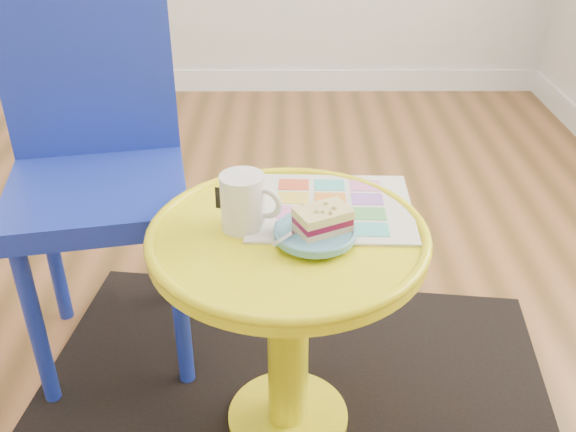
{
  "coord_description": "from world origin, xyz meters",
  "views": [
    {
      "loc": [
        0.59,
        -1.51,
        1.23
      ],
      "look_at": [
        0.59,
        -0.41,
        0.58
      ],
      "focal_mm": 40.0,
      "sensor_mm": 36.0,
      "label": 1
    }
  ],
  "objects_px": {
    "plate": "(315,234)",
    "newspaper": "(330,207)",
    "chair": "(96,157)",
    "side_table": "(288,293)",
    "mug": "(244,201)"
  },
  "relations": [
    {
      "from": "chair",
      "to": "plate",
      "type": "distance_m",
      "value": 0.65
    },
    {
      "from": "side_table",
      "to": "mug",
      "type": "distance_m",
      "value": 0.23
    },
    {
      "from": "side_table",
      "to": "newspaper",
      "type": "relative_size",
      "value": 1.63
    },
    {
      "from": "mug",
      "to": "plate",
      "type": "distance_m",
      "value": 0.16
    },
    {
      "from": "chair",
      "to": "plate",
      "type": "height_order",
      "value": "chair"
    },
    {
      "from": "side_table",
      "to": "chair",
      "type": "height_order",
      "value": "chair"
    },
    {
      "from": "newspaper",
      "to": "plate",
      "type": "relative_size",
      "value": 2.15
    },
    {
      "from": "side_table",
      "to": "plate",
      "type": "relative_size",
      "value": 3.52
    },
    {
      "from": "chair",
      "to": "side_table",
      "type": "bearing_deg",
      "value": -47.09
    },
    {
      "from": "plate",
      "to": "mug",
      "type": "bearing_deg",
      "value": 159.28
    },
    {
      "from": "side_table",
      "to": "plate",
      "type": "xyz_separation_m",
      "value": [
        0.05,
        -0.03,
        0.17
      ]
    },
    {
      "from": "side_table",
      "to": "plate",
      "type": "height_order",
      "value": "plate"
    },
    {
      "from": "mug",
      "to": "side_table",
      "type": "bearing_deg",
      "value": 4.02
    },
    {
      "from": "side_table",
      "to": "chair",
      "type": "relative_size",
      "value": 0.6
    },
    {
      "from": "plate",
      "to": "newspaper",
      "type": "bearing_deg",
      "value": 73.34
    }
  ]
}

